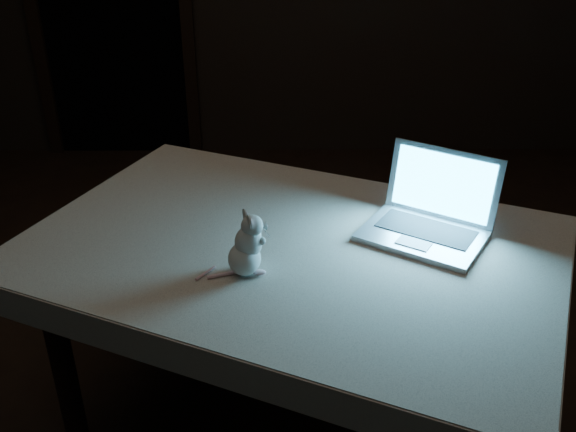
{
  "coord_description": "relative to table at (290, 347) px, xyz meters",
  "views": [
    {
      "loc": [
        0.02,
        -1.75,
        1.75
      ],
      "look_at": [
        0.03,
        -0.08,
        0.85
      ],
      "focal_mm": 40.0,
      "sensor_mm": 36.0,
      "label": 1
    }
  ],
  "objects": [
    {
      "name": "tablecloth",
      "position": [
        0.1,
        -0.06,
        0.35
      ],
      "size": [
        1.85,
        1.66,
        0.1
      ],
      "primitive_type": null,
      "rotation": [
        0.0,
        0.0,
        -0.52
      ],
      "color": "beige",
      "rests_on": "table"
    },
    {
      "name": "floor",
      "position": [
        -0.03,
        0.12,
        -0.39
      ],
      "size": [
        5.0,
        5.0,
        0.0
      ],
      "primitive_type": "plane",
      "color": "black",
      "rests_on": "ground"
    },
    {
      "name": "plush_mouse",
      "position": [
        -0.12,
        -0.16,
        0.49
      ],
      "size": [
        0.18,
        0.18,
        0.18
      ],
      "primitive_type": null,
      "rotation": [
        0.0,
        0.0,
        -0.51
      ],
      "color": "silver",
      "rests_on": "tablecloth"
    },
    {
      "name": "laptop",
      "position": [
        0.4,
        0.02,
        0.51
      ],
      "size": [
        0.46,
        0.44,
        0.24
      ],
      "primitive_type": null,
      "rotation": [
        0.0,
        0.0,
        -0.56
      ],
      "color": "#B8B8BD",
      "rests_on": "tablecloth"
    },
    {
      "name": "table",
      "position": [
        0.0,
        0.0,
        0.0
      ],
      "size": [
        1.69,
        1.43,
        0.77
      ],
      "primitive_type": null,
      "rotation": [
        0.0,
        0.0,
        -0.42
      ],
      "color": "black",
      "rests_on": "floor"
    }
  ]
}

